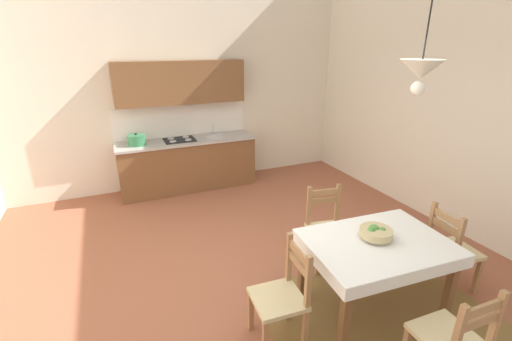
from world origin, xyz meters
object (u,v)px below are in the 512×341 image
(pendant_lamp, at_px, (421,71))
(dining_chair_window_side, at_px, (451,250))
(kitchen_cabinetry, at_px, (186,141))
(dining_chair_camera_side, at_px, (452,340))
(dining_chair_tv_side, at_px, (282,297))
(dining_chair_kitchen_side, at_px, (326,229))
(dining_table, at_px, (376,253))
(fruit_bowl, at_px, (376,232))

(pendant_lamp, bearing_deg, dining_chair_window_side, 3.00)
(kitchen_cabinetry, height_order, dining_chair_camera_side, kitchen_cabinetry)
(kitchen_cabinetry, xyz_separation_m, dining_chair_tv_side, (-0.04, -3.71, -0.41))
(dining_chair_camera_side, bearing_deg, pendant_lamp, 80.89)
(dining_chair_tv_side, bearing_deg, dining_chair_camera_side, -44.45)
(dining_chair_tv_side, height_order, pendant_lamp, pendant_lamp)
(kitchen_cabinetry, distance_m, dining_chair_window_side, 4.27)
(dining_chair_window_side, xyz_separation_m, dining_chair_kitchen_side, (-0.93, 0.89, 0.00))
(dining_chair_camera_side, distance_m, pendant_lamp, 1.99)
(dining_chair_kitchen_side, distance_m, pendant_lamp, 2.06)
(dining_chair_window_side, bearing_deg, dining_chair_kitchen_side, 136.27)
(dining_chair_window_side, bearing_deg, dining_table, 176.10)
(dining_chair_window_side, distance_m, fruit_bowl, 1.02)
(kitchen_cabinetry, height_order, dining_chair_kitchen_side, kitchen_cabinetry)
(dining_chair_window_side, relative_size, dining_chair_camera_side, 1.00)
(pendant_lamp, bearing_deg, kitchen_cabinetry, 104.58)
(dining_chair_camera_side, relative_size, pendant_lamp, 1.16)
(dining_chair_kitchen_side, height_order, fruit_bowl, dining_chair_kitchen_side)
(fruit_bowl, xyz_separation_m, pendant_lamp, (0.05, -0.17, 1.46))
(dining_chair_window_side, relative_size, pendant_lamp, 1.16)
(dining_table, height_order, fruit_bowl, fruit_bowl)
(fruit_bowl, bearing_deg, dining_chair_window_side, -7.31)
(pendant_lamp, bearing_deg, dining_chair_camera_side, -99.11)
(dining_table, bearing_deg, dining_chair_window_side, -3.90)
(dining_chair_camera_side, bearing_deg, dining_chair_window_side, 38.76)
(dining_table, xyz_separation_m, dining_chair_kitchen_side, (0.03, 0.83, -0.18))
(dining_chair_kitchen_side, bearing_deg, fruit_bowl, -91.11)
(kitchen_cabinetry, distance_m, dining_chair_tv_side, 3.74)
(dining_table, xyz_separation_m, fruit_bowl, (0.01, 0.06, 0.19))
(dining_chair_tv_side, bearing_deg, pendant_lamp, -7.23)
(dining_table, distance_m, fruit_bowl, 0.20)
(dining_chair_kitchen_side, bearing_deg, pendant_lamp, -87.61)
(dining_table, relative_size, dining_chair_camera_side, 1.47)
(dining_chair_window_side, bearing_deg, dining_chair_camera_side, -141.24)
(dining_chair_window_side, height_order, pendant_lamp, pendant_lamp)
(dining_chair_tv_side, xyz_separation_m, pendant_lamp, (1.04, -0.13, 1.83))
(pendant_lamp, bearing_deg, fruit_bowl, 107.80)
(kitchen_cabinetry, bearing_deg, dining_table, -75.94)
(dining_chair_kitchen_side, height_order, dining_chair_camera_side, same)
(dining_chair_camera_side, height_order, fruit_bowl, dining_chair_camera_side)
(fruit_bowl, bearing_deg, kitchen_cabinetry, 104.43)
(dining_chair_window_side, relative_size, dining_chair_kitchen_side, 1.00)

